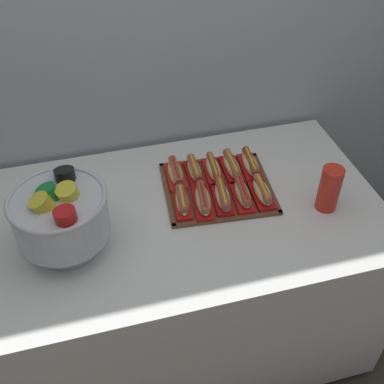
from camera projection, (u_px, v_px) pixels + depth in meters
name	position (u px, v px, depth m)	size (l,w,h in m)	color
ground_plane	(181.00, 332.00, 2.27)	(10.00, 10.00, 0.00)	#4C4238
back_wall	(143.00, 24.00, 1.77)	(6.00, 0.10, 2.60)	#B2BCC1
buffet_table	(180.00, 277.00, 1.99)	(1.51, 0.85, 0.80)	white
serving_tray	(217.00, 188.00, 1.83)	(0.44, 0.39, 0.01)	brown
hot_dog_0	(182.00, 202.00, 1.73)	(0.07, 0.16, 0.06)	red
hot_dog_1	(202.00, 200.00, 1.74)	(0.09, 0.19, 0.06)	#B21414
hot_dog_2	(223.00, 197.00, 1.75)	(0.09, 0.18, 0.06)	#B21414
hot_dog_3	(242.00, 194.00, 1.76)	(0.08, 0.18, 0.06)	red
hot_dog_4	(262.00, 192.00, 1.77)	(0.08, 0.17, 0.06)	#B21414
hot_dog_5	(175.00, 173.00, 1.85)	(0.08, 0.17, 0.06)	red
hot_dog_6	(194.00, 171.00, 1.86)	(0.07, 0.16, 0.06)	#B21414
hot_dog_7	(213.00, 169.00, 1.87)	(0.08, 0.17, 0.06)	red
hot_dog_8	(232.00, 167.00, 1.88)	(0.07, 0.18, 0.06)	#B21414
hot_dog_9	(250.00, 165.00, 1.89)	(0.08, 0.18, 0.06)	red
punch_bowl	(61.00, 215.00, 1.51)	(0.31, 0.31, 0.27)	silver
cup_stack	(329.00, 189.00, 1.70)	(0.08, 0.08, 0.18)	red
donut	(79.00, 184.00, 1.83)	(0.12, 0.12, 0.04)	pink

